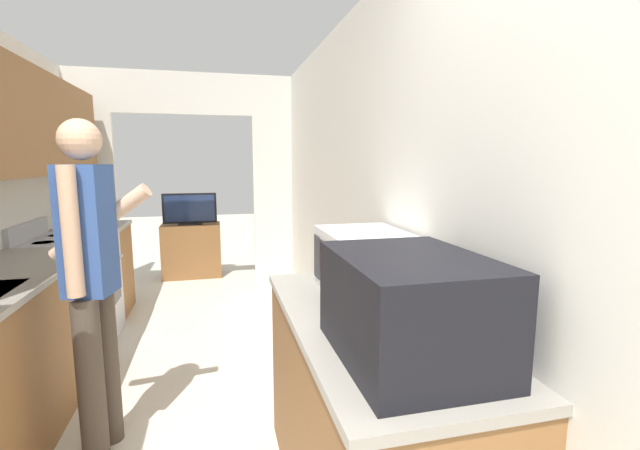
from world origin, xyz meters
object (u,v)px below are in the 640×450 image
(person, at_px, (91,279))
(suitcase, at_px, (409,306))
(microwave, at_px, (364,262))
(television, at_px, (190,209))
(tv_cabinet, at_px, (192,250))
(knife, at_px, (84,228))
(range_oven, at_px, (73,291))

(person, height_order, suitcase, person)
(microwave, distance_m, television, 4.08)
(person, distance_m, tv_cabinet, 3.61)
(knife, bearing_deg, tv_cabinet, 79.97)
(tv_cabinet, bearing_deg, knife, -120.29)
(tv_cabinet, bearing_deg, television, -90.00)
(range_oven, relative_size, tv_cabinet, 1.40)
(person, distance_m, suitcase, 1.66)
(person, bearing_deg, tv_cabinet, 7.10)
(range_oven, height_order, person, person)
(person, relative_size, microwave, 3.45)
(microwave, height_order, tv_cabinet, microwave)
(range_oven, distance_m, tv_cabinet, 2.20)
(range_oven, xyz_separation_m, tv_cabinet, (0.85, 2.03, -0.11))
(range_oven, bearing_deg, microwave, -46.59)
(suitcase, bearing_deg, person, 137.23)
(person, height_order, knife, person)
(television, height_order, knife, television)
(tv_cabinet, xyz_separation_m, television, (0.00, -0.04, 0.56))
(knife, bearing_deg, range_oven, -67.27)
(person, relative_size, knife, 5.50)
(suitcase, xyz_separation_m, microwave, (0.09, 0.68, -0.02))
(person, bearing_deg, knife, 27.71)
(microwave, bearing_deg, person, 161.03)
(tv_cabinet, height_order, television, television)
(range_oven, xyz_separation_m, knife, (-0.02, 0.53, 0.46))
(microwave, bearing_deg, tv_cabinet, 104.17)
(suitcase, distance_m, knife, 3.65)
(range_oven, relative_size, suitcase, 1.71)
(microwave, relative_size, television, 0.74)
(person, xyz_separation_m, tv_cabinet, (0.30, 3.55, -0.59))
(microwave, bearing_deg, knife, 127.09)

